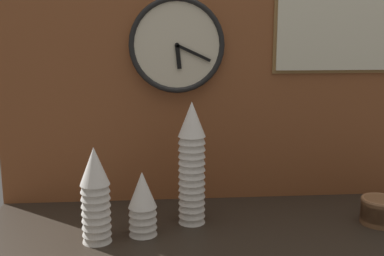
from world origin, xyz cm
name	(u,v)px	position (x,y,z in cm)	size (l,w,h in cm)	color
ground_plane	(225,229)	(0.00, 0.00, -2.00)	(160.00, 56.00, 4.00)	black
wall_tiled_back	(217,61)	(0.00, 26.50, 52.50)	(160.00, 3.00, 105.00)	brown
cup_stack_left	(95,195)	(-41.38, -10.60, 14.93)	(9.01, 9.01, 29.86)	white
cup_stack_center_left	(143,204)	(-27.43, -6.61, 10.36)	(9.01, 9.01, 20.72)	white
cup_stack_center	(192,163)	(-11.23, 1.93, 20.64)	(9.01, 9.01, 41.29)	white
bowl_stack_far_right	(380,210)	(51.50, -3.94, 4.69)	(12.78, 12.78, 8.83)	brown
wall_clock	(177,45)	(-14.84, 23.46, 58.39)	(34.35, 2.70, 34.35)	beige
menu_board	(335,7)	(42.70, 24.35, 71.96)	(44.75, 1.32, 48.13)	olive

